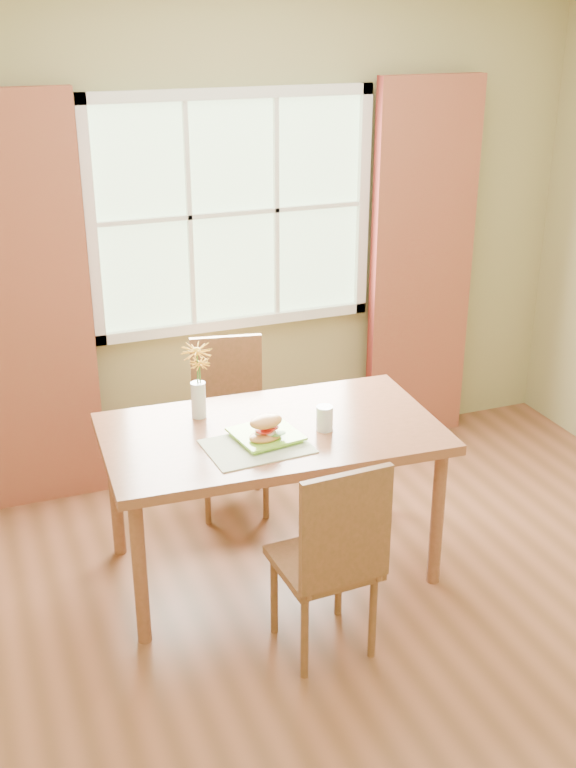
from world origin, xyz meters
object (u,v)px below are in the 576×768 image
(water_glass, at_px, (324,419))
(flower_vase, at_px, (198,375))
(chair_near, at_px, (332,553))
(chair_far, at_px, (230,416))
(dining_table, at_px, (272,444))
(croissant_sandwich, at_px, (266,428))

(water_glass, distance_m, flower_vase, 0.62)
(chair_near, xyz_separation_m, chair_far, (0.01, 1.40, -0.00))
(flower_vase, bearing_deg, dining_table, -42.12)
(croissant_sandwich, bearing_deg, chair_far, 69.85)
(flower_vase, bearing_deg, chair_near, -73.70)
(chair_near, bearing_deg, croissant_sandwich, 95.35)
(dining_table, xyz_separation_m, croissant_sandwich, (-0.08, -0.14, 0.16))
(flower_vase, bearing_deg, croissant_sandwich, -63.01)
(chair_far, xyz_separation_m, water_glass, (0.21, -0.79, 0.30))
(chair_far, bearing_deg, water_glass, -64.48)
(dining_table, bearing_deg, chair_near, -86.81)
(dining_table, xyz_separation_m, chair_far, (0.02, 0.70, -0.17))
(dining_table, relative_size, water_glass, 13.58)
(flower_vase, bearing_deg, chair_far, 57.47)
(dining_table, height_order, croissant_sandwich, croissant_sandwich)
(croissant_sandwich, xyz_separation_m, water_glass, (0.30, 0.04, -0.02))
(chair_near, height_order, croissant_sandwich, chair_near)
(croissant_sandwich, distance_m, water_glass, 0.30)
(chair_near, distance_m, croissant_sandwich, 0.65)
(chair_near, bearing_deg, dining_table, 87.51)
(dining_table, relative_size, croissant_sandwich, 8.67)
(chair_far, relative_size, water_glass, 7.94)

